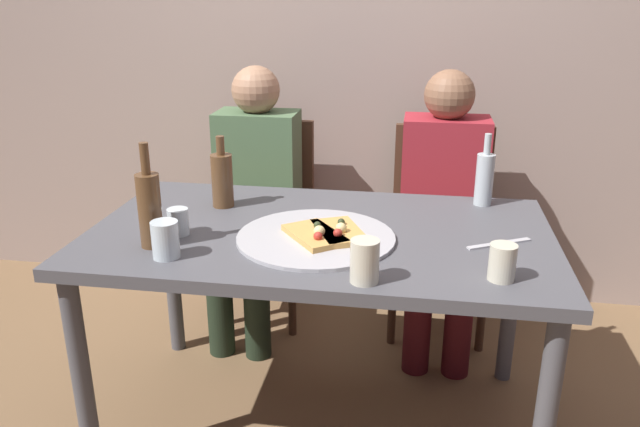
{
  "coord_description": "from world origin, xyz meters",
  "views": [
    {
      "loc": [
        0.3,
        -1.87,
        1.48
      ],
      "look_at": [
        -0.0,
        0.02,
        0.79
      ],
      "focal_mm": 34.99,
      "sensor_mm": 36.0,
      "label": 1
    }
  ],
  "objects_px": {
    "water_bottle": "(222,179)",
    "tumbler_near": "(178,222)",
    "wine_glass": "(502,262)",
    "tumbler_far": "(365,261)",
    "dining_table": "(320,253)",
    "chair_left": "(263,206)",
    "wine_bottle": "(484,178)",
    "pizza_tray": "(315,237)",
    "guest_in_beanie": "(443,199)",
    "table_knife": "(499,244)",
    "chair_right": "(440,215)",
    "pizza_slice_extra": "(316,235)",
    "short_glass": "(165,240)",
    "guest_in_sweater": "(254,190)",
    "pizza_slice_last": "(339,231)",
    "beer_bottle": "(150,208)"
  },
  "relations": [
    {
      "from": "short_glass",
      "to": "guest_in_sweater",
      "type": "xyz_separation_m",
      "value": [
        0.0,
        0.96,
        -0.15
      ]
    },
    {
      "from": "water_bottle",
      "to": "tumbler_far",
      "type": "height_order",
      "value": "water_bottle"
    },
    {
      "from": "dining_table",
      "to": "pizza_slice_last",
      "type": "relative_size",
      "value": 5.88
    },
    {
      "from": "wine_bottle",
      "to": "short_glass",
      "type": "distance_m",
      "value": 1.14
    },
    {
      "from": "table_knife",
      "to": "chair_right",
      "type": "relative_size",
      "value": 0.24
    },
    {
      "from": "wine_bottle",
      "to": "tumbler_far",
      "type": "distance_m",
      "value": 0.79
    },
    {
      "from": "table_knife",
      "to": "guest_in_beanie",
      "type": "bearing_deg",
      "value": -107.32
    },
    {
      "from": "dining_table",
      "to": "chair_left",
      "type": "relative_size",
      "value": 1.66
    },
    {
      "from": "pizza_tray",
      "to": "dining_table",
      "type": "bearing_deg",
      "value": 87.75
    },
    {
      "from": "tumbler_far",
      "to": "pizza_tray",
      "type": "bearing_deg",
      "value": 123.45
    },
    {
      "from": "table_knife",
      "to": "water_bottle",
      "type": "bearing_deg",
      "value": -41.65
    },
    {
      "from": "guest_in_sweater",
      "to": "pizza_tray",
      "type": "bearing_deg",
      "value": 118.02
    },
    {
      "from": "pizza_tray",
      "to": "water_bottle",
      "type": "distance_m",
      "value": 0.47
    },
    {
      "from": "pizza_tray",
      "to": "tumbler_far",
      "type": "height_order",
      "value": "tumbler_far"
    },
    {
      "from": "pizza_slice_extra",
      "to": "tumbler_near",
      "type": "height_order",
      "value": "tumbler_near"
    },
    {
      "from": "water_bottle",
      "to": "wine_glass",
      "type": "distance_m",
      "value": 1.03
    },
    {
      "from": "dining_table",
      "to": "short_glass",
      "type": "distance_m",
      "value": 0.52
    },
    {
      "from": "water_bottle",
      "to": "tumbler_near",
      "type": "bearing_deg",
      "value": -101.05
    },
    {
      "from": "dining_table",
      "to": "pizza_tray",
      "type": "distance_m",
      "value": 0.12
    },
    {
      "from": "table_knife",
      "to": "guest_in_sweater",
      "type": "distance_m",
      "value": 1.21
    },
    {
      "from": "water_bottle",
      "to": "wine_bottle",
      "type": "bearing_deg",
      "value": 10.27
    },
    {
      "from": "wine_bottle",
      "to": "chair_right",
      "type": "height_order",
      "value": "wine_bottle"
    },
    {
      "from": "chair_left",
      "to": "guest_in_sweater",
      "type": "xyz_separation_m",
      "value": [
        -0.0,
        -0.15,
        0.13
      ]
    },
    {
      "from": "pizza_tray",
      "to": "guest_in_beanie",
      "type": "relative_size",
      "value": 0.43
    },
    {
      "from": "pizza_slice_extra",
      "to": "guest_in_sweater",
      "type": "height_order",
      "value": "guest_in_sweater"
    },
    {
      "from": "wine_bottle",
      "to": "tumbler_far",
      "type": "bearing_deg",
      "value": -117.46
    },
    {
      "from": "pizza_slice_extra",
      "to": "guest_in_beanie",
      "type": "distance_m",
      "value": 0.89
    },
    {
      "from": "wine_glass",
      "to": "tumbler_far",
      "type": "bearing_deg",
      "value": -168.9
    },
    {
      "from": "water_bottle",
      "to": "tumbler_near",
      "type": "height_order",
      "value": "water_bottle"
    },
    {
      "from": "wine_bottle",
      "to": "wine_glass",
      "type": "relative_size",
      "value": 2.58
    },
    {
      "from": "dining_table",
      "to": "chair_right",
      "type": "bearing_deg",
      "value": 63.3
    },
    {
      "from": "pizza_slice_extra",
      "to": "chair_left",
      "type": "bearing_deg",
      "value": 113.92
    },
    {
      "from": "wine_bottle",
      "to": "chair_right",
      "type": "distance_m",
      "value": 0.59
    },
    {
      "from": "pizza_slice_last",
      "to": "table_knife",
      "type": "bearing_deg",
      "value": 3.31
    },
    {
      "from": "beer_bottle",
      "to": "water_bottle",
      "type": "xyz_separation_m",
      "value": [
        0.1,
        0.39,
        -0.02
      ]
    },
    {
      "from": "pizza_slice_extra",
      "to": "wine_bottle",
      "type": "relative_size",
      "value": 0.97
    },
    {
      "from": "short_glass",
      "to": "table_knife",
      "type": "distance_m",
      "value": 1.01
    },
    {
      "from": "pizza_slice_last",
      "to": "guest_in_sweater",
      "type": "xyz_separation_m",
      "value": [
        -0.48,
        0.74,
        -0.12
      ]
    },
    {
      "from": "pizza_slice_last",
      "to": "tumbler_far",
      "type": "distance_m",
      "value": 0.31
    },
    {
      "from": "pizza_slice_extra",
      "to": "tumbler_far",
      "type": "xyz_separation_m",
      "value": [
        0.17,
        -0.26,
        0.04
      ]
    },
    {
      "from": "short_glass",
      "to": "chair_right",
      "type": "distance_m",
      "value": 1.42
    },
    {
      "from": "guest_in_beanie",
      "to": "pizza_slice_last",
      "type": "bearing_deg",
      "value": 64.94
    },
    {
      "from": "pizza_slice_extra",
      "to": "wine_glass",
      "type": "bearing_deg",
      "value": -18.91
    },
    {
      "from": "beer_bottle",
      "to": "short_glass",
      "type": "bearing_deg",
      "value": -45.12
    },
    {
      "from": "wine_bottle",
      "to": "chair_left",
      "type": "height_order",
      "value": "wine_bottle"
    },
    {
      "from": "chair_right",
      "to": "short_glass",
      "type": "bearing_deg",
      "value": 53.52
    },
    {
      "from": "chair_left",
      "to": "guest_in_sweater",
      "type": "distance_m",
      "value": 0.2
    },
    {
      "from": "dining_table",
      "to": "wine_bottle",
      "type": "relative_size",
      "value": 5.71
    },
    {
      "from": "water_bottle",
      "to": "chair_left",
      "type": "xyz_separation_m",
      "value": [
        -0.02,
        0.65,
        -0.33
      ]
    },
    {
      "from": "pizza_tray",
      "to": "short_glass",
      "type": "bearing_deg",
      "value": -153.05
    }
  ]
}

